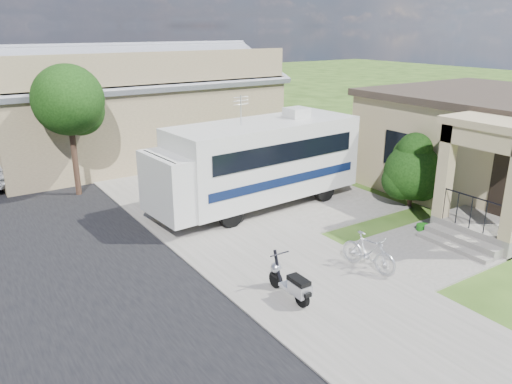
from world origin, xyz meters
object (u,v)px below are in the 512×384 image
shrub (413,169)px  garden_hose (423,229)px  motorhome (258,161)px  scooter (291,284)px  bicycle (368,254)px

shrub → garden_hose: size_ratio=6.22×
motorhome → garden_hose: 5.52m
motorhome → scooter: (-2.73, -5.44, -1.16)m
scooter → garden_hose: scooter is taller
garden_hose → scooter: bearing=-170.3°
bicycle → garden_hose: (3.18, 0.88, -0.37)m
shrub → bicycle: (-4.60, -2.60, -0.82)m
bicycle → garden_hose: bearing=6.0°
scooter → garden_hose: size_ratio=3.46×
motorhome → bicycle: 5.50m
shrub → garden_hose: (-1.42, -1.72, -1.19)m
motorhome → bicycle: motorhome is taller
shrub → motorhome: bearing=147.1°
shrub → bicycle: shrub is taller
motorhome → bicycle: size_ratio=4.77×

